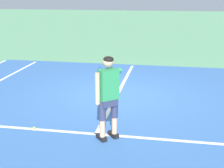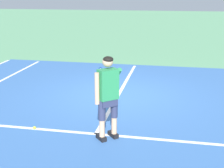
# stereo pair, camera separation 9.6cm
# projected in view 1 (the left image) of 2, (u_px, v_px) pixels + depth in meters

# --- Properties ---
(ground_plane) EXTENTS (80.00, 80.00, 0.00)m
(ground_plane) POSITION_uv_depth(u_px,v_px,m) (117.00, 95.00, 9.14)
(ground_plane) COLOR #609E70
(court_inner_surface) EXTENTS (10.98, 10.13, 0.00)m
(court_inner_surface) POSITION_uv_depth(u_px,v_px,m) (110.00, 108.00, 8.12)
(court_inner_surface) COLOR #3866A8
(court_inner_surface) RESTS_ON ground
(line_service) EXTENTS (8.23, 0.10, 0.01)m
(line_service) POSITION_uv_depth(u_px,v_px,m) (96.00, 134.00, 6.67)
(line_service) COLOR white
(line_service) RESTS_ON ground
(line_centre_service) EXTENTS (0.10, 6.40, 0.01)m
(line_centre_service) POSITION_uv_depth(u_px,v_px,m) (120.00, 89.00, 9.69)
(line_centre_service) COLOR white
(line_centre_service) RESTS_ON ground
(tennis_player) EXTENTS (0.70, 1.18, 1.71)m
(tennis_player) POSITION_uv_depth(u_px,v_px,m) (108.00, 92.00, 6.21)
(tennis_player) COLOR black
(tennis_player) RESTS_ON ground
(tennis_ball_near_feet) EXTENTS (0.07, 0.07, 0.07)m
(tennis_ball_near_feet) POSITION_uv_depth(u_px,v_px,m) (34.00, 128.00, 6.88)
(tennis_ball_near_feet) COLOR #CCE02D
(tennis_ball_near_feet) RESTS_ON ground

